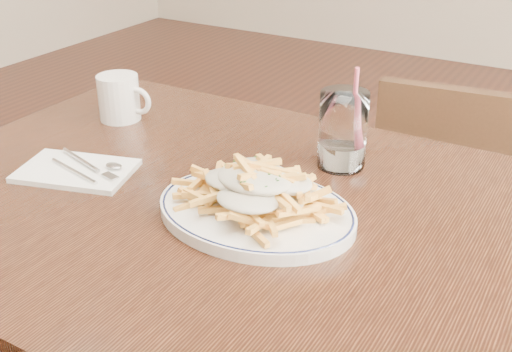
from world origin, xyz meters
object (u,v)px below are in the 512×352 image
Objects in this scene: table at (252,250)px; coffee_mug at (120,98)px; water_glass at (343,134)px; loaded_fries at (256,185)px; fries_plate at (256,211)px; chair_far at (452,213)px.

table is 10.19× the size of coffee_mug.
water_glass is at bearing 3.21° from coffee_mug.
loaded_fries is at bearing -24.85° from coffee_mug.
water_glass reaches higher than loaded_fries.
fries_plate is 0.24m from water_glass.
chair_far is at bearing 78.20° from fries_plate.
water_glass is (-0.11, -0.47, 0.36)m from chair_far.
coffee_mug reaches higher than loaded_fries.
coffee_mug is (-0.48, -0.03, -0.01)m from water_glass.
fries_plate is 0.49m from coffee_mug.
fries_plate is at bearing -101.80° from chair_far.
chair_far is 0.80m from loaded_fries.
table is 4.64× the size of loaded_fries.
water_glass reaches higher than chair_far.
water_glass is (0.04, 0.23, 0.00)m from loaded_fries.
coffee_mug reaches higher than fries_plate.
coffee_mug is (-0.44, 0.20, -0.01)m from loaded_fries.
water_glass is at bearing 80.86° from fries_plate.
chair_far is at bearing 76.13° from table.
chair_far is 0.60m from water_glass.
water_glass is (0.06, 0.21, 0.14)m from table.
fries_plate is (-0.15, -0.70, 0.31)m from chair_far.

